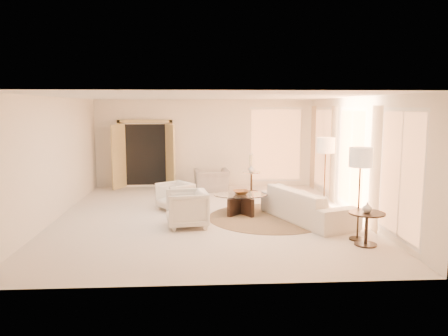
{
  "coord_description": "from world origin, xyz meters",
  "views": [
    {
      "loc": [
        -0.22,
        -10.06,
        2.57
      ],
      "look_at": [
        0.4,
        0.4,
        1.1
      ],
      "focal_mm": 35.0,
      "sensor_mm": 36.0,
      "label": 1
    }
  ],
  "objects": [
    {
      "name": "area_rug",
      "position": [
        1.43,
        -0.19,
        0.01
      ],
      "size": [
        3.11,
        3.11,
        0.01
      ],
      "primitive_type": "cylinder",
      "rotation": [
        0.0,
        0.0,
        0.09
      ],
      "color": "#47321F",
      "rests_on": "room"
    },
    {
      "name": "curtains_right",
      "position": [
        3.4,
        1.0,
        1.3
      ],
      "size": [
        0.06,
        5.2,
        2.6
      ],
      "primitive_type": null,
      "color": "beige",
      "rests_on": "room"
    },
    {
      "name": "sofa",
      "position": [
        2.24,
        -0.49,
        0.37
      ],
      "size": [
        1.84,
        2.71,
        0.74
      ],
      "primitive_type": "imported",
      "rotation": [
        0.0,
        0.0,
        1.95
      ],
      "color": "white",
      "rests_on": "room"
    },
    {
      "name": "bowl",
      "position": [
        0.8,
        0.23,
        0.53
      ],
      "size": [
        0.45,
        0.45,
        0.09
      ],
      "primitive_type": "imported",
      "rotation": [
        0.0,
        0.0,
        0.2
      ],
      "color": "brown",
      "rests_on": "coffee_table"
    },
    {
      "name": "room",
      "position": [
        0.0,
        0.0,
        1.4
      ],
      "size": [
        7.04,
        8.04,
        2.83
      ],
      "color": "silver",
      "rests_on": "ground"
    },
    {
      "name": "end_vase",
      "position": [
        2.9,
        -2.33,
        0.72
      ],
      "size": [
        0.19,
        0.19,
        0.19
      ],
      "primitive_type": "imported",
      "rotation": [
        0.0,
        0.0,
        -0.05
      ],
      "color": "silver",
      "rests_on": "end_table"
    },
    {
      "name": "coffee_table",
      "position": [
        0.8,
        0.23,
        0.3
      ],
      "size": [
        1.45,
        1.45,
        0.48
      ],
      "rotation": [
        0.0,
        0.0,
        -0.11
      ],
      "color": "black",
      "rests_on": "room"
    },
    {
      "name": "windows_right",
      "position": [
        3.45,
        0.1,
        1.35
      ],
      "size": [
        0.1,
        6.4,
        2.4
      ],
      "primitive_type": null,
      "color": "#FFA866",
      "rests_on": "room"
    },
    {
      "name": "armchair_left",
      "position": [
        -0.81,
        0.73,
        0.38
      ],
      "size": [
        0.99,
        1.01,
        0.76
      ],
      "primitive_type": "imported",
      "rotation": [
        0.0,
        0.0,
        -0.96
      ],
      "color": "white",
      "rests_on": "room"
    },
    {
      "name": "side_vase",
      "position": [
        1.38,
        2.89,
        0.73
      ],
      "size": [
        0.27,
        0.27,
        0.22
      ],
      "primitive_type": "imported",
      "rotation": [
        0.0,
        0.0,
        -0.37
      ],
      "color": "silver",
      "rests_on": "side_table"
    },
    {
      "name": "french_doors",
      "position": [
        -1.9,
        3.82,
        1.07
      ],
      "size": [
        1.95,
        0.66,
        2.16
      ],
      "color": "tan",
      "rests_on": "room"
    },
    {
      "name": "armchair_right",
      "position": [
        -0.48,
        -0.85,
        0.44
      ],
      "size": [
        0.9,
        0.95,
        0.87
      ],
      "primitive_type": "imported",
      "rotation": [
        0.0,
        0.0,
        -1.44
      ],
      "color": "white",
      "rests_on": "room"
    },
    {
      "name": "accent_chair",
      "position": [
        0.18,
        3.14,
        0.45
      ],
      "size": [
        1.08,
        0.76,
        0.9
      ],
      "primitive_type": "imported",
      "rotation": [
        0.0,
        0.0,
        3.24
      ],
      "color": "gray",
      "rests_on": "room"
    },
    {
      "name": "end_table",
      "position": [
        2.9,
        -2.33,
        0.43
      ],
      "size": [
        0.67,
        0.67,
        0.63
      ],
      "rotation": [
        0.0,
        0.0,
        0.37
      ],
      "color": "black",
      "rests_on": "room"
    },
    {
      "name": "floor_lamp_far",
      "position": [
        2.86,
        -1.99,
        1.54
      ],
      "size": [
        0.44,
        0.44,
        1.81
      ],
      "rotation": [
        0.0,
        0.0,
        -0.32
      ],
      "color": "black",
      "rests_on": "room"
    },
    {
      "name": "window_back_corner",
      "position": [
        2.3,
        3.95,
        1.35
      ],
      "size": [
        1.7,
        0.1,
        2.4
      ],
      "primitive_type": null,
      "color": "#FFA866",
      "rests_on": "room"
    },
    {
      "name": "floor_lamp_near",
      "position": [
        2.9,
        0.43,
        1.56
      ],
      "size": [
        0.44,
        0.44,
        1.83
      ],
      "rotation": [
        0.0,
        0.0,
        0.29
      ],
      "color": "black",
      "rests_on": "room"
    },
    {
      "name": "side_table",
      "position": [
        1.38,
        2.89,
        0.38
      ],
      "size": [
        0.54,
        0.54,
        0.63
      ],
      "rotation": [
        0.0,
        0.0,
        -0.09
      ],
      "color": "black",
      "rests_on": "room"
    }
  ]
}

